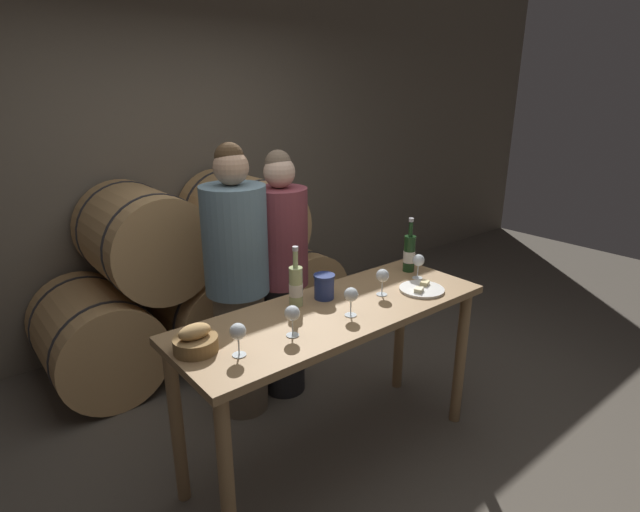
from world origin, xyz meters
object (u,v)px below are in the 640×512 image
at_px(blue_crock, 324,285).
at_px(cheese_plate, 422,289).
at_px(tasting_table, 335,333).
at_px(person_right, 282,276).
at_px(wine_bottle_white, 296,286).
at_px(wine_glass_center, 351,295).
at_px(person_left, 238,285).
at_px(wine_glass_far_right, 418,261).
at_px(bread_basket, 195,341).
at_px(wine_bottle_red, 409,253).
at_px(wine_glass_right, 383,276).
at_px(wine_glass_far_left, 238,332).
at_px(wine_glass_left, 292,314).

height_order(blue_crock, cheese_plate, blue_crock).
xyz_separation_m(tasting_table, person_right, (0.17, 0.71, 0.06)).
distance_m(tasting_table, person_right, 0.73).
height_order(wine_bottle_white, wine_glass_center, wine_bottle_white).
relative_size(tasting_table, blue_crock, 12.71).
distance_m(person_left, blue_crock, 0.61).
distance_m(cheese_plate, wine_glass_far_right, 0.21).
bearing_deg(bread_basket, wine_bottle_red, 3.14).
bearing_deg(wine_glass_right, blue_crock, 149.04).
height_order(bread_basket, wine_glass_right, wine_glass_right).
distance_m(person_right, wine_glass_right, 0.77).
bearing_deg(person_right, wine_glass_far_left, -134.19).
height_order(wine_bottle_white, wine_glass_right, wine_bottle_white).
height_order(blue_crock, wine_glass_far_right, wine_glass_far_right).
xyz_separation_m(bread_basket, wine_glass_right, (1.05, -0.08, 0.06)).
relative_size(wine_bottle_red, wine_glass_right, 2.26).
height_order(wine_bottle_red, wine_glass_right, wine_bottle_red).
bearing_deg(cheese_plate, wine_glass_far_left, 178.67).
distance_m(blue_crock, wine_glass_far_left, 0.70).
bearing_deg(person_left, blue_crock, -70.83).
distance_m(wine_glass_left, wine_glass_center, 0.34).
distance_m(person_right, wine_glass_center, 0.85).
xyz_separation_m(person_right, bread_basket, (-0.90, -0.65, 0.12)).
bearing_deg(wine_glass_center, wine_glass_right, 15.28).
bearing_deg(wine_glass_left, person_right, 57.89).
height_order(bread_basket, wine_glass_center, wine_glass_center).
bearing_deg(cheese_plate, person_right, 113.39).
relative_size(wine_glass_far_left, wine_glass_right, 1.00).
bearing_deg(tasting_table, person_right, 76.68).
distance_m(wine_bottle_red, cheese_plate, 0.33).
distance_m(tasting_table, wine_glass_center, 0.26).
bearing_deg(wine_glass_far_left, wine_glass_center, -1.06).
relative_size(tasting_table, person_right, 1.05).
bearing_deg(person_right, tasting_table, -103.32).
bearing_deg(person_right, bread_basket, -144.08).
height_order(wine_bottle_white, cheese_plate, wine_bottle_white).
bearing_deg(wine_glass_far_left, cheese_plate, -1.33).
distance_m(wine_bottle_white, blue_crock, 0.17).
bearing_deg(wine_glass_right, wine_glass_center, -164.72).
bearing_deg(wine_glass_left, wine_bottle_white, 50.60).
relative_size(tasting_table, person_left, 1.01).
bearing_deg(bread_basket, person_right, 35.92).
bearing_deg(wine_bottle_red, wine_glass_far_right, -114.54).
bearing_deg(wine_glass_far_left, wine_bottle_red, 9.79).
height_order(bread_basket, wine_glass_far_left, wine_glass_far_left).
bearing_deg(bread_basket, wine_glass_far_left, -50.45).
distance_m(person_right, wine_glass_left, 0.96).
height_order(wine_bottle_red, wine_glass_far_right, wine_bottle_red).
bearing_deg(wine_bottle_white, blue_crock, -7.88).
height_order(wine_glass_left, wine_glass_right, same).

